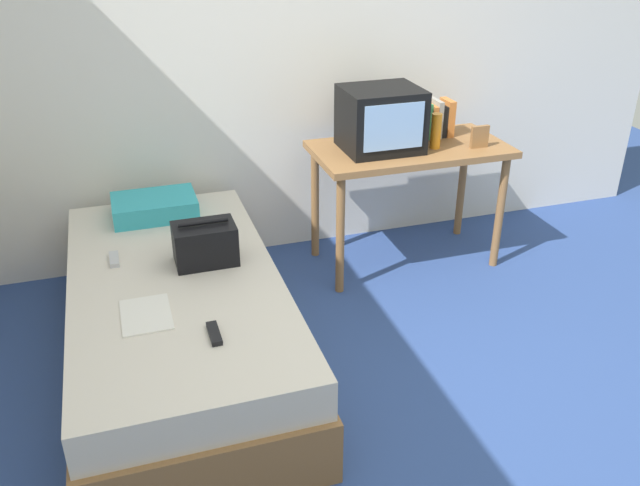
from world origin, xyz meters
TOP-DOWN VIEW (x-y plane):
  - ground_plane at (0.00, 0.00)m, footprint 8.00×8.00m
  - wall_back at (0.00, 2.00)m, footprint 5.20×0.10m
  - bed at (-0.93, 0.87)m, footprint 1.00×2.00m
  - desk at (0.57, 1.51)m, footprint 1.16×0.60m
  - tv at (0.38, 1.52)m, footprint 0.44×0.39m
  - water_bottle at (0.69, 1.43)m, footprint 0.06×0.06m
  - book_row at (0.79, 1.64)m, footprint 0.20×0.15m
  - picture_frame at (0.94, 1.36)m, footprint 0.11×0.02m
  - pillow at (-0.94, 1.61)m, footprint 0.46×0.32m
  - handbag at (-0.76, 0.97)m, footprint 0.30×0.20m
  - magazine at (-1.08, 0.58)m, footprint 0.21×0.29m
  - remote_dark at (-0.83, 0.34)m, footprint 0.04×0.16m
  - remote_silver at (-1.19, 1.12)m, footprint 0.04×0.14m

SIDE VIEW (x-z plane):
  - ground_plane at x=0.00m, z-range 0.00..0.00m
  - bed at x=-0.93m, z-range 0.00..0.48m
  - magazine at x=-1.08m, z-range 0.48..0.49m
  - remote_dark at x=-0.83m, z-range 0.48..0.51m
  - remote_silver at x=-1.19m, z-range 0.48..0.51m
  - pillow at x=-0.94m, z-range 0.48..0.60m
  - handbag at x=-0.76m, z-range 0.47..0.70m
  - desk at x=0.57m, z-range 0.28..1.05m
  - picture_frame at x=0.94m, z-range 0.77..0.90m
  - water_bottle at x=0.69m, z-range 0.77..0.98m
  - book_row at x=0.79m, z-range 0.76..0.99m
  - tv at x=0.38m, z-range 0.77..1.13m
  - wall_back at x=0.00m, z-range 0.00..2.60m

